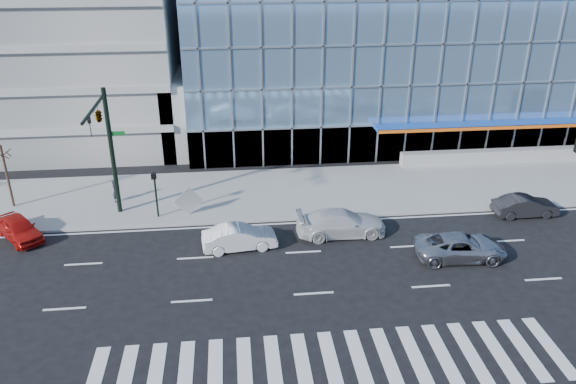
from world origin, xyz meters
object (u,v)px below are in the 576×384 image
at_px(traffic_signal, 103,128).
at_px(white_suv, 341,223).
at_px(white_sedan, 239,238).
at_px(red_sedan, 19,228).
at_px(ped_signal_post, 155,188).
at_px(street_tree_near, 2,154).
at_px(tilted_panel, 188,201).
at_px(silver_suv, 461,247).
at_px(pedestrian, 116,191).
at_px(dark_sedan, 525,206).

height_order(traffic_signal, white_suv, traffic_signal).
height_order(white_sedan, red_sedan, white_sedan).
height_order(ped_signal_post, white_suv, ped_signal_post).
bearing_deg(street_tree_near, ped_signal_post, -15.06).
bearing_deg(traffic_signal, red_sedan, -166.39).
bearing_deg(white_sedan, traffic_signal, 56.98).
relative_size(street_tree_near, tilted_panel, 3.25).
height_order(street_tree_near, white_sedan, street_tree_near).
height_order(ped_signal_post, tilted_panel, ped_signal_post).
bearing_deg(tilted_panel, silver_suv, -33.74).
distance_m(white_sedan, pedestrian, 10.35).
xyz_separation_m(street_tree_near, white_sedan, (14.47, -6.69, -3.09)).
bearing_deg(tilted_panel, ped_signal_post, 175.52).
relative_size(traffic_signal, ped_signal_post, 2.67).
bearing_deg(street_tree_near, white_suv, -15.56).
relative_size(white_suv, pedestrian, 3.45).
xyz_separation_m(silver_suv, pedestrian, (-19.92, 8.97, 0.23)).
bearing_deg(white_suv, dark_sedan, -85.97).
bearing_deg(street_tree_near, tilted_panel, -11.73).
relative_size(ped_signal_post, pedestrian, 1.96).
bearing_deg(tilted_panel, dark_sedan, -15.76).
relative_size(silver_suv, red_sedan, 1.26).
bearing_deg(white_sedan, pedestrian, 43.62).
bearing_deg(traffic_signal, tilted_panel, 7.22).
bearing_deg(traffic_signal, silver_suv, -17.30).
distance_m(white_sedan, dark_sedan, 18.13).
bearing_deg(tilted_panel, traffic_signal, 177.23).
distance_m(white_suv, white_sedan, 6.08).
relative_size(silver_suv, tilted_panel, 3.81).
height_order(ped_signal_post, red_sedan, ped_signal_post).
bearing_deg(dark_sedan, white_suv, 95.09).
distance_m(white_suv, dark_sedan, 12.06).
distance_m(ped_signal_post, pedestrian, 4.07).
height_order(white_sedan, dark_sedan, white_sedan).
xyz_separation_m(red_sedan, pedestrian, (4.83, 4.18, 0.25)).
bearing_deg(tilted_panel, red_sedan, -179.26).
relative_size(traffic_signal, street_tree_near, 1.89).
height_order(white_sedan, pedestrian, pedestrian).
bearing_deg(pedestrian, red_sedan, 143.22).
height_order(street_tree_near, dark_sedan, street_tree_near).
distance_m(traffic_signal, ped_signal_post, 4.75).
height_order(dark_sedan, red_sedan, red_sedan).
xyz_separation_m(silver_suv, tilted_panel, (-15.05, 6.62, 0.38)).
distance_m(ped_signal_post, white_sedan, 6.63).
xyz_separation_m(white_sedan, red_sedan, (-12.75, 2.48, -0.02)).
xyz_separation_m(traffic_signal, tilted_panel, (4.42, 0.56, -5.10)).
bearing_deg(silver_suv, traffic_signal, 75.47).
bearing_deg(pedestrian, white_suv, -99.84).
xyz_separation_m(street_tree_near, red_sedan, (1.72, -4.21, -3.11)).
xyz_separation_m(traffic_signal, white_sedan, (7.47, -3.76, -5.47)).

